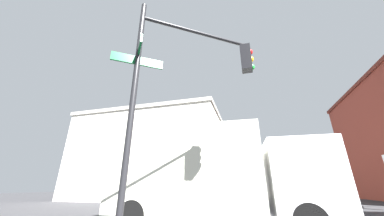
% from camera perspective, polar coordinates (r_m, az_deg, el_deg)
% --- Properties ---
extents(traffic_signal_near, '(2.99, 2.29, 5.61)m').
position_cam_1_polar(traffic_signal_near, '(4.85, 0.70, 10.13)').
color(traffic_signal_near, black).
rests_on(traffic_signal_near, ground_plane).
extents(building_stucco, '(17.04, 21.25, 9.69)m').
position_cam_1_polar(building_stucco, '(30.68, -6.64, -14.98)').
color(building_stucco, silver).
rests_on(building_stucco, ground_plane).
extents(box_truck_second, '(8.17, 2.89, 3.61)m').
position_cam_1_polar(box_truck_second, '(8.23, 5.58, -17.81)').
color(box_truck_second, silver).
rests_on(box_truck_second, ground_plane).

